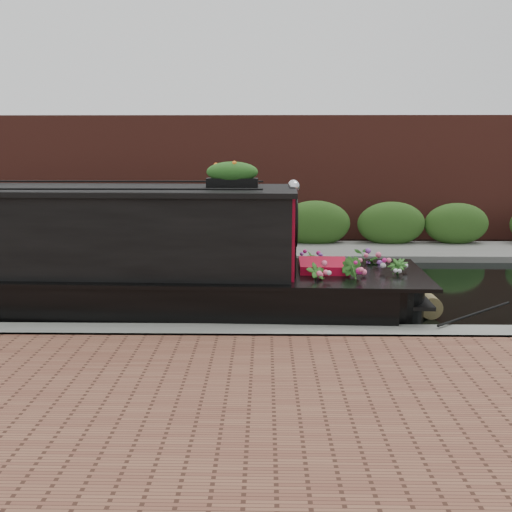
{
  "coord_description": "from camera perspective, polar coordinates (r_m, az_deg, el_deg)",
  "views": [
    {
      "loc": [
        0.73,
        -11.93,
        3.19
      ],
      "look_at": [
        0.54,
        -0.6,
        0.9
      ],
      "focal_mm": 40.0,
      "sensor_mm": 36.0,
      "label": 1
    }
  ],
  "objects": [
    {
      "name": "far_bank_path",
      "position": [
        16.46,
        -1.62,
        0.26
      ],
      "size": [
        40.0,
        2.4,
        0.34
      ],
      "primitive_type": "cube",
      "color": "slate",
      "rests_on": "ground"
    },
    {
      "name": "far_hedge",
      "position": [
        17.34,
        -1.49,
        0.83
      ],
      "size": [
        40.0,
        1.1,
        2.8
      ],
      "primitive_type": "cube",
      "color": "#2A4F1A",
      "rests_on": "ground"
    },
    {
      "name": "near_bank_coping",
      "position": [
        9.23,
        -3.7,
        -8.8
      ],
      "size": [
        40.0,
        0.6,
        0.5
      ],
      "primitive_type": "cube",
      "color": "gray",
      "rests_on": "ground"
    },
    {
      "name": "rope_fender",
      "position": [
        11.0,
        16.92,
        -4.8
      ],
      "size": [
        0.41,
        0.39,
        0.41
      ],
      "primitive_type": "cylinder",
      "rotation": [
        1.57,
        0.0,
        0.0
      ],
      "color": "brown",
      "rests_on": "ground"
    },
    {
      "name": "near_bank_pavers",
      "position": [
        5.91,
        -6.77,
        -21.26
      ],
      "size": [
        40.0,
        7.0,
        0.5
      ],
      "primitive_type": "cube",
      "color": "brown",
      "rests_on": "ground"
    },
    {
      "name": "far_brick_wall",
      "position": [
        19.41,
        -1.23,
        1.97
      ],
      "size": [
        40.0,
        1.0,
        8.0
      ],
      "primitive_type": "cube",
      "color": "maroon",
      "rests_on": "ground"
    },
    {
      "name": "ground",
      "position": [
        12.37,
        -2.48,
        -3.51
      ],
      "size": [
        80.0,
        80.0,
        0.0
      ],
      "primitive_type": "plane",
      "color": "black",
      "rests_on": "ground"
    },
    {
      "name": "narrowboat",
      "position": [
        11.15,
        -20.1,
        -1.05
      ],
      "size": [
        13.14,
        2.68,
        3.07
      ],
      "rotation": [
        0.0,
        0.0,
        -0.03
      ],
      "color": "black",
      "rests_on": "ground"
    }
  ]
}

